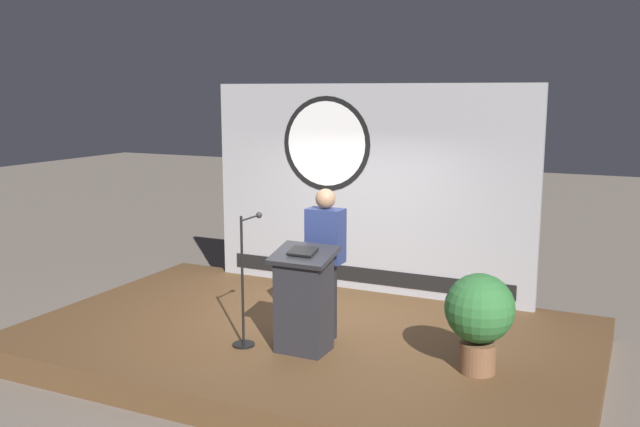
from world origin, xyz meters
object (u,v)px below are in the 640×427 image
object	(u,v)px
podium	(304,301)
speaker_person	(325,262)
microphone_stand	(245,300)
potted_plant	(479,314)

from	to	relation	value
podium	speaker_person	distance (m)	0.57
microphone_stand	podium	bearing A→B (deg)	8.52
speaker_person	microphone_stand	world-z (taller)	speaker_person
podium	potted_plant	world-z (taller)	podium
potted_plant	podium	bearing A→B (deg)	-172.77
speaker_person	microphone_stand	size ratio (longest dim) A/B	1.18
podium	microphone_stand	world-z (taller)	microphone_stand
speaker_person	podium	bearing A→B (deg)	-93.35
microphone_stand	potted_plant	bearing A→B (deg)	7.58
microphone_stand	potted_plant	world-z (taller)	microphone_stand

